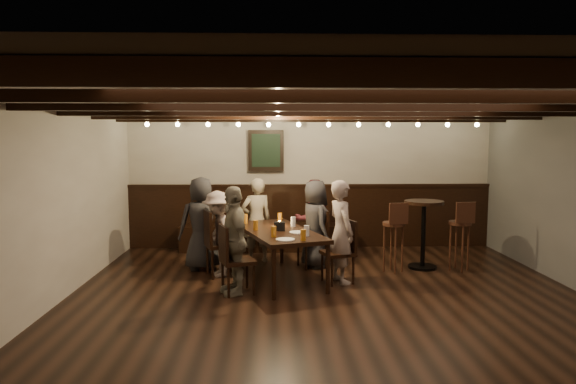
{
  "coord_description": "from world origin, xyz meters",
  "views": [
    {
      "loc": [
        -0.69,
        -5.69,
        1.96
      ],
      "look_at": [
        -0.48,
        1.3,
        1.23
      ],
      "focal_mm": 32.0,
      "sensor_mm": 36.0,
      "label": 1
    }
  ],
  "objects_px": {
    "person_bench_right": "(313,220)",
    "dining_table": "(278,234)",
    "person_left_near": "(218,234)",
    "person_right_far": "(341,232)",
    "bar_stool_left": "(393,246)",
    "person_bench_left": "(202,223)",
    "chair_right_far": "(339,263)",
    "person_right_near": "(315,224)",
    "chair_left_far": "(237,272)",
    "chair_right_near": "(313,250)",
    "person_bench_centre": "(256,220)",
    "bar_stool_right": "(459,245)",
    "chair_left_near": "(221,256)",
    "person_left_far": "(234,240)",
    "high_top_table": "(424,224)"
  },
  "relations": [
    {
      "from": "person_bench_right",
      "to": "person_bench_left",
      "type": "bearing_deg",
      "value": 0.0
    },
    {
      "from": "person_left_near",
      "to": "bar_stool_right",
      "type": "distance_m",
      "value": 3.56
    },
    {
      "from": "bar_stool_left",
      "to": "bar_stool_right",
      "type": "bearing_deg",
      "value": -8.82
    },
    {
      "from": "person_left_far",
      "to": "bar_stool_right",
      "type": "height_order",
      "value": "person_left_far"
    },
    {
      "from": "chair_left_far",
      "to": "person_bench_left",
      "type": "xyz_separation_m",
      "value": [
        -0.6,
        1.22,
        0.43
      ]
    },
    {
      "from": "chair_left_far",
      "to": "person_left_near",
      "type": "relative_size",
      "value": 0.72
    },
    {
      "from": "person_bench_left",
      "to": "person_left_near",
      "type": "relative_size",
      "value": 1.14
    },
    {
      "from": "chair_left_far",
      "to": "person_bench_centre",
      "type": "xyz_separation_m",
      "value": [
        0.21,
        1.65,
        0.4
      ]
    },
    {
      "from": "chair_left_near",
      "to": "bar_stool_right",
      "type": "bearing_deg",
      "value": 74.28
    },
    {
      "from": "person_left_near",
      "to": "person_right_near",
      "type": "bearing_deg",
      "value": 90.0
    },
    {
      "from": "chair_right_far",
      "to": "person_left_far",
      "type": "xyz_separation_m",
      "value": [
        -1.39,
        -0.47,
        0.43
      ]
    },
    {
      "from": "chair_right_far",
      "to": "person_bench_centre",
      "type": "xyz_separation_m",
      "value": [
        -1.16,
        1.19,
        0.41
      ]
    },
    {
      "from": "person_bench_right",
      "to": "dining_table",
      "type": "bearing_deg",
      "value": 45.0
    },
    {
      "from": "chair_left_near",
      "to": "chair_right_near",
      "type": "xyz_separation_m",
      "value": [
        1.36,
        0.46,
        -0.02
      ]
    },
    {
      "from": "bar_stool_left",
      "to": "dining_table",
      "type": "bearing_deg",
      "value": 178.99
    },
    {
      "from": "chair_left_far",
      "to": "person_bench_right",
      "type": "xyz_separation_m",
      "value": [
        1.11,
        1.79,
        0.38
      ]
    },
    {
      "from": "chair_left_far",
      "to": "chair_right_near",
      "type": "bearing_deg",
      "value": 122.06
    },
    {
      "from": "chair_right_far",
      "to": "person_right_near",
      "type": "bearing_deg",
      "value": -2.03
    },
    {
      "from": "person_bench_left",
      "to": "person_right_near",
      "type": "height_order",
      "value": "person_bench_left"
    },
    {
      "from": "person_bench_left",
      "to": "bar_stool_right",
      "type": "relative_size",
      "value": 1.34
    },
    {
      "from": "person_right_far",
      "to": "person_right_near",
      "type": "bearing_deg",
      "value": -0.0
    },
    {
      "from": "chair_right_far",
      "to": "bar_stool_right",
      "type": "distance_m",
      "value": 1.96
    },
    {
      "from": "person_bench_right",
      "to": "high_top_table",
      "type": "height_order",
      "value": "person_bench_right"
    },
    {
      "from": "person_left_far",
      "to": "person_left_near",
      "type": "bearing_deg",
      "value": 180.0
    },
    {
      "from": "chair_right_near",
      "to": "person_bench_left",
      "type": "bearing_deg",
      "value": 74.46
    },
    {
      "from": "chair_left_near",
      "to": "chair_left_far",
      "type": "xyz_separation_m",
      "value": [
        0.29,
        -0.85,
        -0.02
      ]
    },
    {
      "from": "person_right_far",
      "to": "person_left_near",
      "type": "bearing_deg",
      "value": 59.04
    },
    {
      "from": "person_left_far",
      "to": "person_right_near",
      "type": "height_order",
      "value": "person_left_far"
    },
    {
      "from": "person_bench_centre",
      "to": "bar_stool_right",
      "type": "relative_size",
      "value": 1.29
    },
    {
      "from": "person_left_near",
      "to": "person_right_far",
      "type": "height_order",
      "value": "person_right_far"
    },
    {
      "from": "person_right_near",
      "to": "high_top_table",
      "type": "bearing_deg",
      "value": -113.4
    },
    {
      "from": "chair_right_near",
      "to": "person_bench_right",
      "type": "bearing_deg",
      "value": -21.98
    },
    {
      "from": "person_bench_right",
      "to": "chair_left_far",
      "type": "bearing_deg",
      "value": 39.83
    },
    {
      "from": "chair_right_near",
      "to": "person_right_far",
      "type": "bearing_deg",
      "value": -177.99
    },
    {
      "from": "chair_right_near",
      "to": "person_bench_right",
      "type": "height_order",
      "value": "person_bench_right"
    },
    {
      "from": "person_right_near",
      "to": "chair_right_far",
      "type": "bearing_deg",
      "value": 177.97
    },
    {
      "from": "bar_stool_right",
      "to": "person_bench_right",
      "type": "bearing_deg",
      "value": 153.58
    },
    {
      "from": "bar_stool_left",
      "to": "bar_stool_right",
      "type": "relative_size",
      "value": 1.0
    },
    {
      "from": "chair_left_far",
      "to": "bar_stool_left",
      "type": "height_order",
      "value": "bar_stool_left"
    },
    {
      "from": "chair_right_near",
      "to": "person_right_far",
      "type": "xyz_separation_m",
      "value": [
        0.32,
        -0.84,
        0.43
      ]
    },
    {
      "from": "chair_left_far",
      "to": "person_right_far",
      "type": "relative_size",
      "value": 0.63
    },
    {
      "from": "person_left_near",
      "to": "person_right_near",
      "type": "xyz_separation_m",
      "value": [
        1.42,
        0.48,
        0.06
      ]
    },
    {
      "from": "chair_right_far",
      "to": "person_right_far",
      "type": "distance_m",
      "value": 0.44
    },
    {
      "from": "chair_left_near",
      "to": "bar_stool_left",
      "type": "xyz_separation_m",
      "value": [
        2.52,
        0.12,
        0.1
      ]
    },
    {
      "from": "chair_left_far",
      "to": "person_bench_left",
      "type": "relative_size",
      "value": 0.63
    },
    {
      "from": "person_right_far",
      "to": "bar_stool_right",
      "type": "distance_m",
      "value": 1.95
    },
    {
      "from": "person_bench_right",
      "to": "person_left_far",
      "type": "xyz_separation_m",
      "value": [
        -1.14,
        -1.8,
        0.03
      ]
    },
    {
      "from": "chair_right_near",
      "to": "chair_right_far",
      "type": "relative_size",
      "value": 1.02
    },
    {
      "from": "person_right_near",
      "to": "bar_stool_right",
      "type": "height_order",
      "value": "person_right_near"
    },
    {
      "from": "person_left_near",
      "to": "bar_stool_right",
      "type": "height_order",
      "value": "person_left_near"
    }
  ]
}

